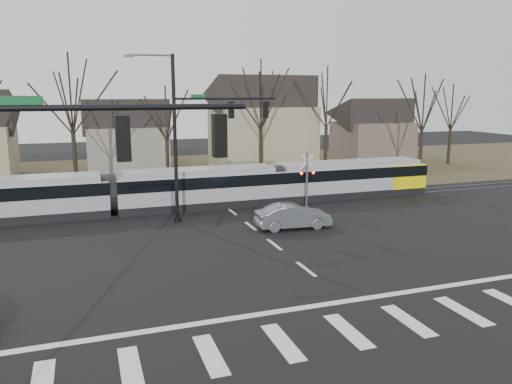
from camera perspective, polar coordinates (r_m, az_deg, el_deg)
name	(u,v)px	position (r m, az deg, el deg)	size (l,w,h in m)	color
ground	(326,285)	(21.56, 8.00, -10.44)	(140.00, 140.00, 0.00)	black
grass_verge	(182,173)	(51.25, -8.47, 2.20)	(140.00, 28.00, 0.01)	#38331E
crosswalk	(379,325)	(18.40, 13.85, -14.59)	(27.00, 2.60, 0.01)	silver
stop_line	(347,301)	(20.10, 10.39, -12.15)	(28.00, 0.35, 0.01)	silver
lane_dashes	(224,205)	(35.91, -3.67, -1.54)	(0.18, 30.00, 0.01)	silver
rail_pair	(225,206)	(35.71, -3.58, -1.57)	(90.00, 1.52, 0.06)	#59595E
tram	(198,186)	(35.16, -6.69, 0.63)	(36.53, 2.71, 2.77)	gray
sedan	(293,216)	(29.79, 4.25, -2.77)	(4.58, 1.89, 1.47)	#54595C
signal_pole_near_left	(33,196)	(12.03, -24.10, -0.37)	(9.28, 0.44, 10.20)	black
signal_pole_far	(201,130)	(31.12, -6.36, 7.06)	(9.28, 0.44, 10.20)	black
rail_crossing_signal	(307,183)	(34.28, 5.83, 1.01)	(1.08, 0.36, 4.00)	#59595B
tree_row	(215,126)	(45.30, -4.71, 7.47)	(59.20, 7.20, 10.00)	black
house_b	(126,132)	(54.09, -14.64, 6.66)	(8.64, 7.56, 7.65)	slate
house_c	(262,119)	(54.03, 0.68, 8.35)	(10.80, 8.64, 10.10)	gray
house_d	(373,127)	(62.52, 13.18, 7.29)	(8.64, 7.56, 7.65)	brown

